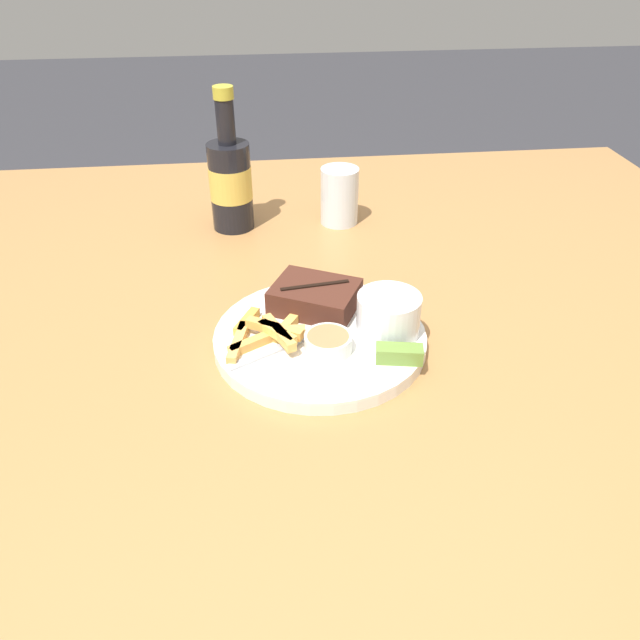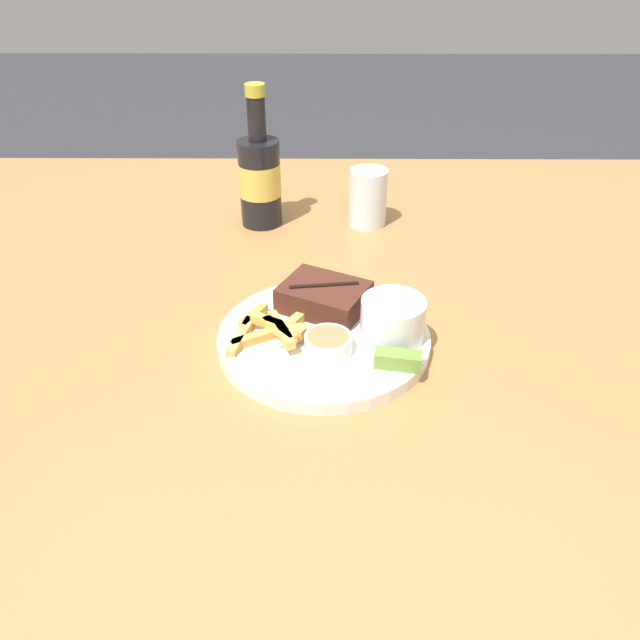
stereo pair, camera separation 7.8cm
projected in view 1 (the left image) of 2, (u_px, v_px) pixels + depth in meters
The scene contains 10 objects.
dining_table at pixel (320, 382), 0.84m from camera, with size 1.52×1.41×0.78m.
dinner_plate at pixel (320, 339), 0.80m from camera, with size 0.27×0.27×0.02m.
steak_portion at pixel (313, 297), 0.84m from camera, with size 0.14×0.12×0.04m.
fries_pile at pixel (267, 333), 0.78m from camera, with size 0.10×0.11×0.02m.
coleslaw_cup at pixel (389, 313), 0.78m from camera, with size 0.08×0.08×0.05m.
dipping_sauce_cup at pixel (328, 342), 0.76m from camera, with size 0.06×0.06×0.02m.
pickle_spear at pixel (399, 354), 0.74m from camera, with size 0.06×0.03×0.02m.
fork_utensil at pixel (273, 351), 0.76m from camera, with size 0.12×0.07×0.00m.
beer_bottle at pixel (230, 181), 1.05m from camera, with size 0.07×0.07×0.24m.
drinking_glass at pixel (339, 196), 1.09m from camera, with size 0.07×0.07×0.10m.
Camera 1 is at (-0.07, -0.65, 1.25)m, focal length 35.00 mm.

